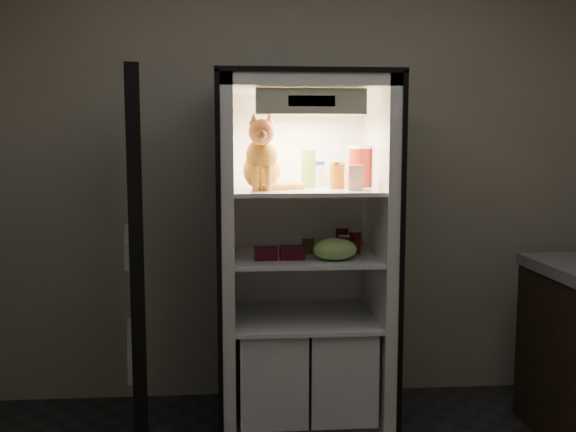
# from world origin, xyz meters

# --- Properties ---
(room_shell) EXTENTS (3.60, 3.60, 3.60)m
(room_shell) POSITION_xyz_m (0.00, 0.00, 1.62)
(room_shell) COLOR white
(room_shell) RESTS_ON floor
(refrigerator) EXTENTS (0.90, 0.72, 1.88)m
(refrigerator) POSITION_xyz_m (0.00, 1.38, 0.79)
(refrigerator) COLOR white
(refrigerator) RESTS_ON floor
(fridge_door) EXTENTS (0.20, 0.87, 1.85)m
(fridge_door) POSITION_xyz_m (-0.84, 1.09, 0.91)
(fridge_door) COLOR black
(fridge_door) RESTS_ON floor
(tabby_cat) EXTENTS (0.32, 0.36, 0.38)m
(tabby_cat) POSITION_xyz_m (-0.22, 1.26, 1.43)
(tabby_cat) COLOR #C07218
(tabby_cat) RESTS_ON refrigerator
(parmesan_shaker) EXTENTS (0.08, 0.08, 0.20)m
(parmesan_shaker) POSITION_xyz_m (0.02, 1.38, 1.39)
(parmesan_shaker) COLOR #258A2D
(parmesan_shaker) RESTS_ON refrigerator
(mayo_tub) EXTENTS (0.10, 0.10, 0.13)m
(mayo_tub) POSITION_xyz_m (0.08, 1.50, 1.36)
(mayo_tub) COLOR white
(mayo_tub) RESTS_ON refrigerator
(salsa_jar) EXTENTS (0.08, 0.08, 0.14)m
(salsa_jar) POSITION_xyz_m (0.16, 1.30, 1.36)
(salsa_jar) COLOR maroon
(salsa_jar) RESTS_ON refrigerator
(pepper_jar) EXTENTS (0.13, 0.13, 0.22)m
(pepper_jar) POSITION_xyz_m (0.32, 1.44, 1.40)
(pepper_jar) COLOR maroon
(pepper_jar) RESTS_ON refrigerator
(cream_carton) EXTENTS (0.07, 0.07, 0.13)m
(cream_carton) POSITION_xyz_m (0.24, 1.19, 1.35)
(cream_carton) COLOR white
(cream_carton) RESTS_ON refrigerator
(soda_can_a) EXTENTS (0.07, 0.07, 0.13)m
(soda_can_a) POSITION_xyz_m (0.22, 1.45, 1.00)
(soda_can_a) COLOR black
(soda_can_a) RESTS_ON refrigerator
(soda_can_b) EXTENTS (0.07, 0.07, 0.12)m
(soda_can_b) POSITION_xyz_m (0.27, 1.35, 1.00)
(soda_can_b) COLOR black
(soda_can_b) RESTS_ON refrigerator
(soda_can_c) EXTENTS (0.06, 0.06, 0.11)m
(soda_can_c) POSITION_xyz_m (0.20, 1.25, 1.00)
(soda_can_c) COLOR black
(soda_can_c) RESTS_ON refrigerator
(condiment_jar) EXTENTS (0.07, 0.07, 0.09)m
(condiment_jar) POSITION_xyz_m (0.02, 1.38, 0.99)
(condiment_jar) COLOR #4F3916
(condiment_jar) RESTS_ON refrigerator
(grape_bag) EXTENTS (0.22, 0.16, 0.11)m
(grape_bag) POSITION_xyz_m (0.14, 1.16, 1.00)
(grape_bag) COLOR #8DC85D
(grape_bag) RESTS_ON refrigerator
(berry_box_left) EXTENTS (0.12, 0.12, 0.06)m
(berry_box_left) POSITION_xyz_m (-0.21, 1.22, 0.97)
(berry_box_left) COLOR #480C19
(berry_box_left) RESTS_ON refrigerator
(berry_box_right) EXTENTS (0.12, 0.12, 0.06)m
(berry_box_right) POSITION_xyz_m (-0.08, 1.23, 0.97)
(berry_box_right) COLOR #480C19
(berry_box_right) RESTS_ON refrigerator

